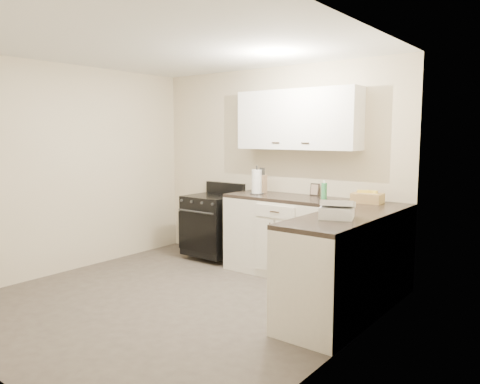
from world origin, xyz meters
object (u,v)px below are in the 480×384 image
Objects in this scene: knife_block at (262,184)px; wicker_basket at (367,198)px; stove at (212,225)px; paper_towel at (257,182)px; countertop_grill at (337,213)px.

knife_block is 1.40m from wicker_basket.
wicker_basket reaches higher than stove.
countertop_grill is at bearing -31.51° from paper_towel.
countertop_grill is (1.56, -1.09, -0.06)m from knife_block.
knife_block is at bearing 125.70° from countertop_grill.
wicker_basket is 1.12× the size of countertop_grill.
countertop_grill is at bearing -39.60° from knife_block.
knife_block is 0.71× the size of wicker_basket.
stove is 3.55× the size of knife_block.
knife_block is 0.16m from paper_towel.
paper_towel reaches higher than stove.
knife_block is 0.75× the size of paper_towel.
countertop_grill reaches higher than stove.
paper_towel reaches higher than countertop_grill.
knife_block is 1.91m from countertop_grill.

